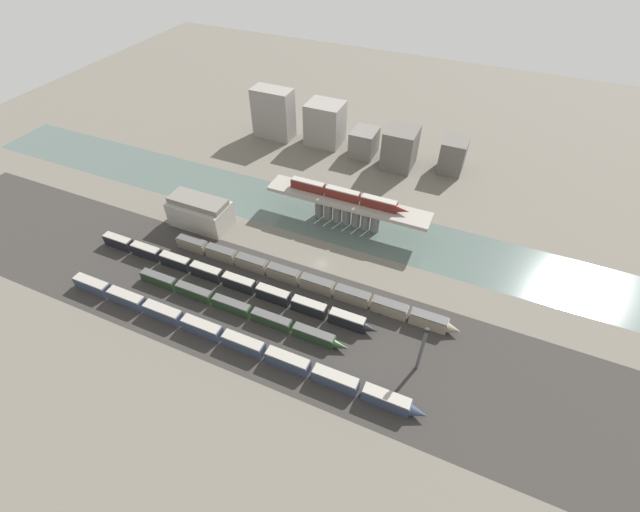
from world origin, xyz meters
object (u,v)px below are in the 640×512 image
object	(u,v)px
train_on_bridge	(346,195)
train_yard_mid	(236,307)
train_yard_near	(227,338)
train_yard_outer	(304,280)
train_yard_far	(226,279)
warehouse_building	(200,212)
signal_tower	(422,349)

from	to	relation	value
train_on_bridge	train_yard_mid	bearing A→B (deg)	-105.60
train_yard_near	train_yard_mid	bearing A→B (deg)	109.06
train_yard_near	train_yard_outer	distance (m)	28.78
train_on_bridge	train_yard_outer	size ratio (longest dim) A/B	0.45
train_yard_near	train_yard_mid	distance (m)	10.60
train_yard_near	train_yard_far	size ratio (longest dim) A/B	1.13
train_yard_mid	warehouse_building	world-z (taller)	warehouse_building
train_on_bridge	train_yard_mid	world-z (taller)	train_on_bridge
train_yard_near	train_yard_mid	xyz separation A→B (m)	(-3.46, 10.02, -0.26)
train_yard_mid	train_yard_far	xyz separation A→B (m)	(-8.54, 8.12, 0.34)
warehouse_building	signal_tower	xyz separation A→B (m)	(83.78, -26.72, 3.10)
train_yard_far	train_yard_near	bearing A→B (deg)	-56.51
train_on_bridge	train_yard_near	xyz separation A→B (m)	(-10.47, -59.92, -9.88)
train_yard_near	signal_tower	size ratio (longest dim) A/B	6.50
train_on_bridge	train_yard_far	distance (m)	48.44
train_yard_far	signal_tower	world-z (taller)	signal_tower
train_yard_far	warehouse_building	bearing A→B (deg)	137.90
train_on_bridge	train_yard_outer	world-z (taller)	train_on_bridge
train_yard_near	train_yard_outer	xyz separation A→B (m)	(9.86, 27.04, 0.04)
signal_tower	train_yard_outer	bearing A→B (deg)	159.37
train_on_bridge	train_yard_near	size ratio (longest dim) A/B	0.39
train_on_bridge	train_yard_near	distance (m)	61.62
signal_tower	train_on_bridge	bearing A→B (deg)	128.68
train_on_bridge	signal_tower	world-z (taller)	signal_tower
train_yard_far	signal_tower	size ratio (longest dim) A/B	5.76
train_yard_far	signal_tower	distance (m)	60.97
train_yard_far	warehouse_building	xyz separation A→B (m)	(-23.38, 21.12, 3.05)
train_yard_mid	signal_tower	size ratio (longest dim) A/B	4.10
train_on_bridge	train_yard_outer	distance (m)	34.32
train_yard_near	train_yard_far	xyz separation A→B (m)	(-12.00, 18.14, 0.08)
train_yard_mid	signal_tower	distance (m)	52.33
train_on_bridge	train_yard_mid	distance (m)	52.79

